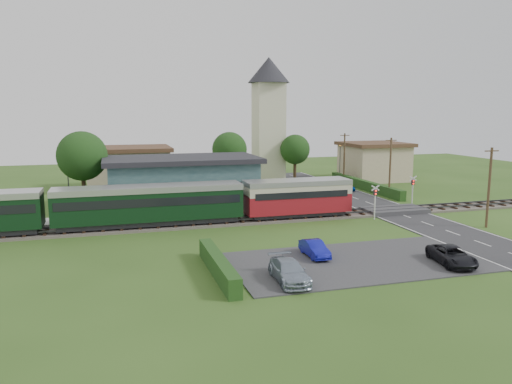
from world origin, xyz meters
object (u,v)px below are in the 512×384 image
object	(u,v)px
train	(112,205)
car_on_road	(343,187)
crossing_signal_near	(375,197)
pedestrian_near	(268,201)
car_park_blue	(314,249)
car_park_silver	(289,271)
pedestrian_far	(134,208)
house_east	(374,161)
car_park_dark	(452,255)
house_west	(128,168)
equipment_hut	(103,204)
station_building	(182,182)
church_tower	(269,110)
crossing_signal_far	(413,186)

from	to	relation	value
train	car_on_road	world-z (taller)	train
crossing_signal_near	pedestrian_near	world-z (taller)	crossing_signal_near
crossing_signal_near	car_park_blue	size ratio (longest dim) A/B	0.97
car_park_silver	pedestrian_far	size ratio (longest dim) A/B	2.57
house_east	car_park_dark	distance (m)	41.51
car_park_blue	house_west	bearing A→B (deg)	108.29
equipment_hut	pedestrian_near	world-z (taller)	equipment_hut
car_park_dark	pedestrian_near	world-z (taller)	pedestrian_near
car_park_dark	pedestrian_far	size ratio (longest dim) A/B	2.52
station_building	train	world-z (taller)	station_building
station_building	pedestrian_near	bearing A→B (deg)	-37.61
pedestrian_far	car_on_road	bearing A→B (deg)	-68.59
car_on_road	church_tower	bearing A→B (deg)	42.43
train	house_west	world-z (taller)	house_west
crossing_signal_far	pedestrian_far	size ratio (longest dim) A/B	1.95
car_on_road	pedestrian_near	world-z (taller)	pedestrian_near
pedestrian_near	pedestrian_far	xyz separation A→B (m)	(-12.94, -0.22, 0.07)
equipment_hut	car_park_blue	distance (m)	20.96
house_east	car_on_road	world-z (taller)	house_east
house_west	car_on_road	bearing A→B (deg)	-21.01
station_building	church_tower	size ratio (longest dim) A/B	0.91
car_on_road	car_park_silver	world-z (taller)	car_park_silver
station_building	train	xyz separation A→B (m)	(-7.23, -8.99, -0.52)
crossing_signal_far	car_park_dark	size ratio (longest dim) A/B	0.77
equipment_hut	church_tower	world-z (taller)	church_tower
church_tower	crossing_signal_far	distance (m)	26.39
house_west	car_park_blue	size ratio (longest dim) A/B	3.20
train	house_west	size ratio (longest dim) A/B	4.00
pedestrian_far	car_park_blue	bearing A→B (deg)	-142.55
car_on_road	car_park_silver	size ratio (longest dim) A/B	0.70
church_tower	crossing_signal_near	distance (m)	29.57
train	house_east	distance (m)	43.25
equipment_hut	church_tower	xyz separation A→B (m)	(23.00, 22.80, 8.48)
church_tower	house_east	xyz separation A→B (m)	(15.00, -4.00, -7.43)
equipment_hut	train	bearing A→B (deg)	-76.42
church_tower	crossing_signal_near	world-z (taller)	church_tower
house_east	station_building	bearing A→B (deg)	-156.56
car_park_dark	station_building	bearing A→B (deg)	128.84
car_park_blue	car_park_silver	xyz separation A→B (m)	(-3.46, -4.33, 0.07)
equipment_hut	car_park_blue	bearing A→B (deg)	-47.24
equipment_hut	crossing_signal_far	xyz separation A→B (m)	(31.60, -0.81, 0.39)
station_building	car_park_dark	bearing A→B (deg)	-60.68
car_park_dark	pedestrian_far	distance (m)	27.42
crossing_signal_far	pedestrian_near	size ratio (longest dim) A/B	2.13
house_east	crossing_signal_far	bearing A→B (deg)	-108.08
equipment_hut	car_park_blue	size ratio (longest dim) A/B	0.76
car_park_blue	car_park_dark	bearing A→B (deg)	-26.89
car_park_silver	car_park_dark	size ratio (longest dim) A/B	1.02
church_tower	crossing_signal_far	xyz separation A→B (m)	(8.60, -23.61, -8.08)
pedestrian_near	pedestrian_far	distance (m)	12.94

